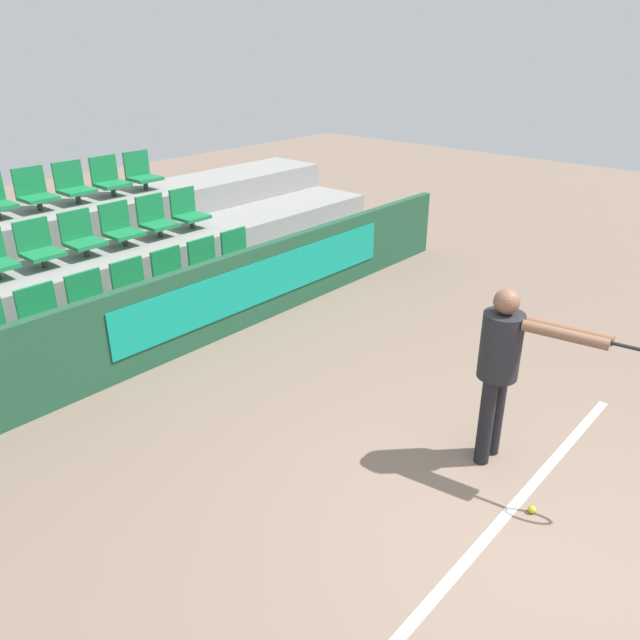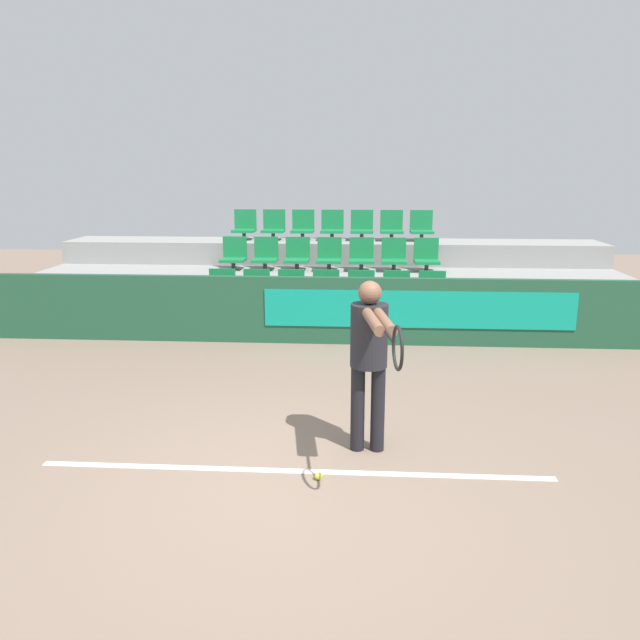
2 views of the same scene
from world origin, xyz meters
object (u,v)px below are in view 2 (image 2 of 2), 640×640
object	(u,v)px
stadium_chair_10	(329,256)
stadium_chair_16	(303,227)
stadium_chair_17	(332,227)
tennis_player	(370,349)
stadium_chair_0	(221,289)
stadium_chair_6	(432,292)
stadium_chair_13	(426,257)
stadium_chair_19	(392,227)
stadium_chair_1	(256,290)
stadium_chair_20	(422,227)
stadium_chair_5	(397,291)
stadium_chair_2	(291,290)
stadium_chair_9	(297,256)
stadium_chair_14	(245,226)
tennis_ball	(318,476)
stadium_chair_7	(234,255)
stadium_chair_15	(274,226)
stadium_chair_18	(362,227)
stadium_chair_12	(394,256)
stadium_chair_8	(265,255)
stadium_chair_4	(361,291)
stadium_chair_11	(361,256)

from	to	relation	value
stadium_chair_10	stadium_chair_16	world-z (taller)	stadium_chair_16
stadium_chair_17	tennis_player	distance (m)	6.72
stadium_chair_0	stadium_chair_10	world-z (taller)	stadium_chair_10
stadium_chair_17	stadium_chair_6	bearing A→B (deg)	-52.26
stadium_chair_13	stadium_chair_19	distance (m)	1.30
stadium_chair_10	stadium_chair_16	bearing A→B (deg)	117.29
stadium_chair_10	stadium_chair_17	distance (m)	1.17
stadium_chair_1	stadium_chair_20	xyz separation A→B (m)	(2.83, 2.19, 0.82)
stadium_chair_1	stadium_chair_5	bearing A→B (deg)	0.00
stadium_chair_2	stadium_chair_9	world-z (taller)	stadium_chair_9
stadium_chair_14	stadium_chair_20	world-z (taller)	same
tennis_ball	stadium_chair_10	bearing A→B (deg)	92.09
stadium_chair_5	stadium_chair_1	bearing A→B (deg)	180.00
stadium_chair_10	stadium_chair_16	xyz separation A→B (m)	(-0.57, 1.10, 0.41)
stadium_chair_14	stadium_chair_20	size ratio (longest dim) A/B	1.00
stadium_chair_5	stadium_chair_17	distance (m)	2.60
stadium_chair_1	stadium_chair_17	world-z (taller)	stadium_chair_17
stadium_chair_7	stadium_chair_15	xyz separation A→B (m)	(0.57, 1.10, 0.41)
stadium_chair_0	stadium_chair_16	distance (m)	2.60
stadium_chair_17	stadium_chair_18	world-z (taller)	same
stadium_chair_0	stadium_chair_12	distance (m)	3.06
stadium_chair_7	stadium_chair_9	world-z (taller)	same
stadium_chair_6	stadium_chair_7	world-z (taller)	stadium_chair_7
stadium_chair_14	stadium_chair_17	xyz separation A→B (m)	(1.70, 0.00, 0.00)
stadium_chair_1	stadium_chair_8	world-z (taller)	stadium_chair_8
stadium_chair_10	stadium_chair_14	size ratio (longest dim) A/B	1.00
stadium_chair_6	stadium_chair_13	xyz separation A→B (m)	(0.00, 1.10, 0.41)
stadium_chair_5	stadium_chair_15	size ratio (longest dim) A/B	1.00
stadium_chair_0	stadium_chair_17	bearing A→B (deg)	52.26
stadium_chair_4	stadium_chair_12	bearing A→B (deg)	62.71
stadium_chair_15	stadium_chair_20	size ratio (longest dim) A/B	1.00
stadium_chair_5	stadium_chair_8	size ratio (longest dim) A/B	1.00
stadium_chair_18	stadium_chair_8	bearing A→B (deg)	-147.13
stadium_chair_14	stadium_chair_9	bearing A→B (deg)	-44.10
stadium_chair_17	stadium_chair_20	distance (m)	1.70
stadium_chair_5	stadium_chair_11	bearing A→B (deg)	117.29
stadium_chair_9	stadium_chair_17	xyz separation A→B (m)	(0.57, 1.10, 0.41)
stadium_chair_18	tennis_player	distance (m)	6.69
stadium_chair_4	tennis_ball	bearing A→B (deg)	-93.91
stadium_chair_18	stadium_chair_15	bearing A→B (deg)	180.00
stadium_chair_15	tennis_ball	size ratio (longest dim) A/B	8.63
stadium_chair_7	stadium_chair_12	size ratio (longest dim) A/B	1.00
stadium_chair_17	stadium_chair_0	bearing A→B (deg)	-127.74
stadium_chair_11	stadium_chair_18	bearing A→B (deg)	90.00
stadium_chair_13	stadium_chair_18	xyz separation A→B (m)	(-1.13, 1.10, 0.41)
stadium_chair_6	stadium_chair_10	bearing A→B (deg)	147.13
stadium_chair_10	stadium_chair_4	bearing A→B (deg)	-62.71
stadium_chair_13	stadium_chair_16	xyz separation A→B (m)	(-2.26, 1.10, 0.41)
stadium_chair_12	stadium_chair_15	distance (m)	2.55
stadium_chair_8	tennis_player	bearing A→B (deg)	-72.27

